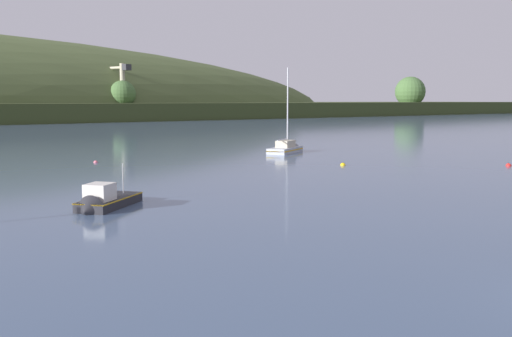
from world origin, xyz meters
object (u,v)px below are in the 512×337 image
Objects in this scene: dockside_crane at (122,92)px; sailboat_near_mooring at (287,150)px; mooring_buoy_midchannel at (96,163)px; mooring_buoy_off_fishing_boat at (343,165)px; mooring_buoy_foreground at (508,166)px; fishing_boat_moored at (104,203)px.

dockside_crane is 142.18m from sailboat_near_mooring.
mooring_buoy_midchannel is 0.84× the size of mooring_buoy_off_fishing_boat.
mooring_buoy_foreground is at bearing 154.84° from dockside_crane.
mooring_buoy_off_fishing_boat is (-14.82, 9.78, -0.00)m from mooring_buoy_foreground.
dockside_crane is at bearing 85.36° from mooring_buoy_foreground.
fishing_boat_moored is 28.58m from mooring_buoy_midchannel.
mooring_buoy_foreground reaches higher than mooring_buoy_midchannel.
fishing_boat_moored is at bearing -105.06° from mooring_buoy_midchannel.
sailboat_near_mooring is at bearing 175.85° from fishing_boat_moored.
mooring_buoy_midchannel is at bearing 145.10° from sailboat_near_mooring.
sailboat_near_mooring is at bearing 113.22° from mooring_buoy_foreground.
dockside_crane is 158.47m from mooring_buoy_off_fishing_boat.
dockside_crane is 176.22m from fishing_boat_moored.
mooring_buoy_midchannel is (-25.76, 1.08, -0.29)m from sailboat_near_mooring.
mooring_buoy_midchannel is (-36.78, 26.75, 0.00)m from mooring_buoy_foreground.
fishing_boat_moored is 10.05× the size of mooring_buoy_midchannel.
dockside_crane is at bearing 47.57° from sailboat_near_mooring.
sailboat_near_mooring reaches higher than fishing_boat_moored.
sailboat_near_mooring is at bearing -2.39° from mooring_buoy_midchannel.
sailboat_near_mooring is 27.94m from mooring_buoy_foreground.
fishing_boat_moored is at bearing -173.88° from sailboat_near_mooring.
dockside_crane is 166.24m from mooring_buoy_foreground.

